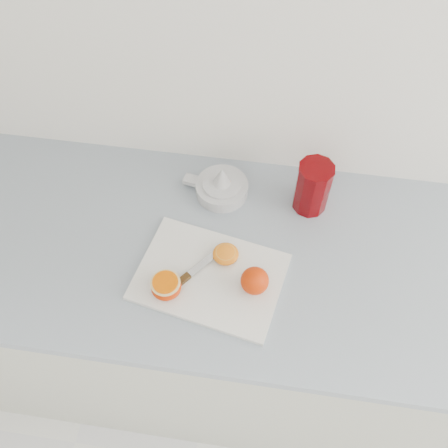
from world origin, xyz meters
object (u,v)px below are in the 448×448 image
half_orange (166,286)px  red_tumbler (312,189)px  cutting_board (210,277)px  counter (235,321)px  citrus_juicer (221,186)px

half_orange → red_tumbler: size_ratio=0.47×
cutting_board → red_tumbler: 0.35m
half_orange → red_tumbler: red_tumbler is taller
counter → citrus_juicer: bearing=111.4°
cutting_board → citrus_juicer: bearing=92.6°
citrus_juicer → red_tumbler: (0.24, -0.01, 0.04)m
counter → cutting_board: 0.46m
counter → citrus_juicer: (-0.07, 0.18, 0.47)m
counter → red_tumbler: (0.17, 0.17, 0.51)m
red_tumbler → cutting_board: bearing=-131.3°
red_tumbler → counter: bearing=-134.7°
counter → cutting_board: cutting_board is taller
cutting_board → citrus_juicer: 0.27m
citrus_juicer → cutting_board: bearing=-87.4°
citrus_juicer → red_tumbler: bearing=-1.8°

